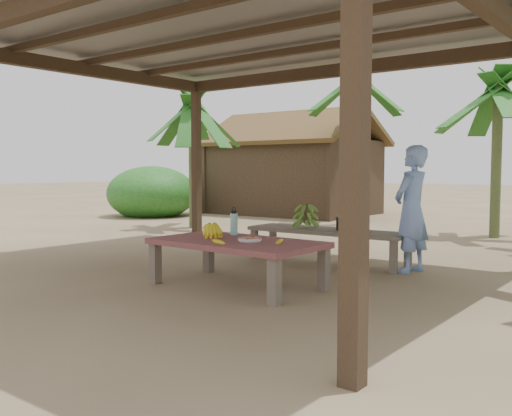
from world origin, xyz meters
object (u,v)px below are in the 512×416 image
Objects in this scene: plate at (250,240)px; woman at (411,209)px; work_table at (237,246)px; bench at (327,234)px; cooking_pot at (344,224)px; ripe_banana_bunch at (209,229)px; water_flask at (234,223)px.

plate is 0.17× the size of woman.
work_table is 1.19× the size of woman.
bench is 11.50× the size of cooking_pot.
plate is 1.32× the size of cooking_pot.
ripe_banana_bunch is at bearing 180.00° from work_table.
plate is at bearing -85.60° from bench.
cooking_pot is at bearing 8.67° from bench.
work_table is 0.19m from plate.
work_table is 6.40× the size of ripe_banana_bunch.
bench is 0.27m from cooking_pot.
cooking_pot reaches higher than work_table.
ripe_banana_bunch is at bearing -107.24° from cooking_pot.
plate is at bearing -19.88° from woman.
work_table is 0.43m from ripe_banana_bunch.
ripe_banana_bunch is (-0.40, 0.01, 0.15)m from work_table.
water_flask reaches higher than cooking_pot.
ripe_banana_bunch is 0.19× the size of woman.
water_flask is 1.65× the size of cooking_pot.
cooking_pot is (0.03, 1.94, 0.01)m from plate.
water_flask is at bearing -103.01° from bench.
woman is (1.13, 1.94, 0.33)m from work_table.
ripe_banana_bunch is 1.48× the size of cooking_pot.
bench is 6.98× the size of water_flask.
water_flask is (-0.34, 0.36, 0.20)m from work_table.
woman is at bearing 63.47° from plate.
ripe_banana_bunch is 0.36m from water_flask.
work_table is 1.91m from bench.
woman is at bearing -0.80° from cooking_pot.
woman is (1.15, 0.03, 0.37)m from bench.
work_table is at bearing -95.91° from cooking_pot.
plate is at bearing -0.02° from ripe_banana_bunch.
woman is (0.96, 1.92, 0.25)m from plate.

